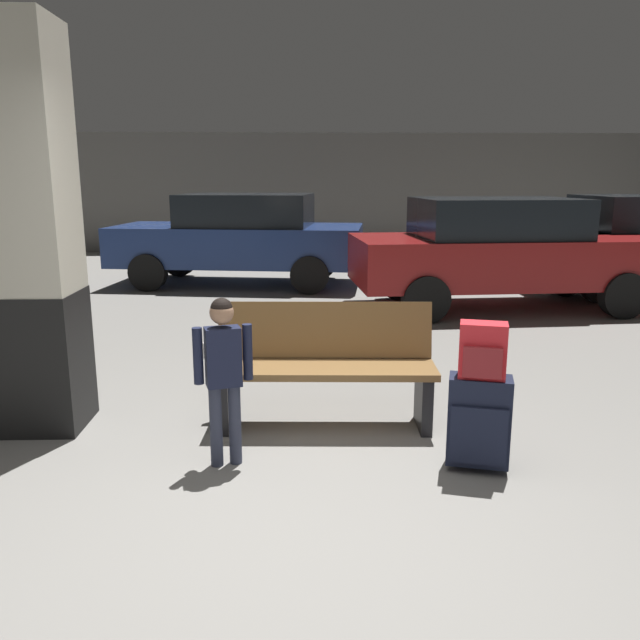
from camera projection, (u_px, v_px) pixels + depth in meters
ground_plane at (297, 346)px, 7.18m from camera, size 18.00×18.00×0.10m
garage_back_wall at (296, 193)px, 15.50m from camera, size 18.00×0.12×2.80m
structural_pillar at (30, 235)px, 4.46m from camera, size 0.57×0.57×2.83m
bench at (325, 366)px, 4.71m from camera, size 1.62×0.60×0.89m
suitcase at (479, 421)px, 3.98m from camera, size 0.42×0.31×0.60m
backpack_bright at (483, 351)px, 3.88m from camera, size 0.31×0.25×0.34m
child at (223, 364)px, 3.98m from camera, size 0.36×0.21×1.08m
parked_car_far at (241, 237)px, 10.78m from camera, size 4.30×2.25×1.51m
parked_car_near at (502, 250)px, 8.82m from camera, size 4.20×2.00×1.51m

